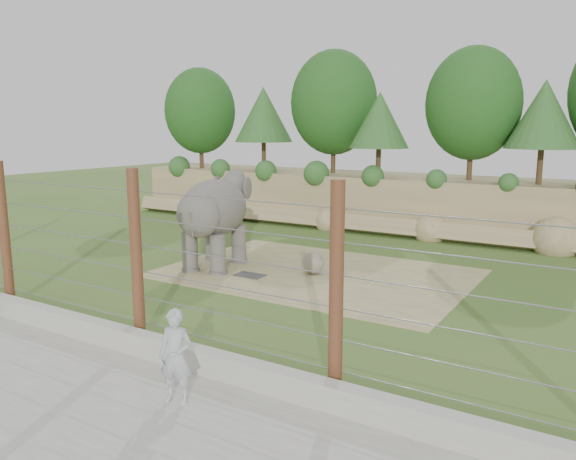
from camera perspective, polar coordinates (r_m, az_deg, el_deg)
The scene contains 10 objects.
ground at distance 16.84m, azimuth -3.59°, elevation -6.42°, with size 90.00×90.00×0.00m, color #466826.
back_embankment at distance 27.28m, azimuth 13.03°, elevation 8.28°, with size 30.00×5.52×8.77m.
dirt_patch at distance 19.03m, azimuth 2.87°, elevation -4.39°, with size 10.00×7.00×0.02m, color #998D61.
drain_grate at distance 18.70m, azimuth -3.89°, elevation -4.59°, with size 1.00×0.60×0.03m, color #262628.
elephant at distance 19.67m, azimuth -7.48°, elevation 0.82°, with size 1.71×4.00×3.23m, color #5E5A53, non-canonical shape.
stone_ball at distance 18.81m, azimuth 2.59°, elevation -3.38°, with size 0.73×0.73×0.73m, color gray.
retaining_wall at distance 13.21m, azimuth -16.37°, elevation -10.53°, with size 26.00×0.35×0.50m, color #A3A196.
walkway at distance 12.18m, azimuth -23.49°, elevation -14.10°, with size 26.00×4.00×0.01m, color #A3A196.
barrier_fence at distance 13.03m, azimuth -15.15°, elevation -2.71°, with size 20.26×0.26×4.00m.
zookeeper at distance 10.38m, azimuth -11.32°, elevation -12.50°, with size 0.63×0.41×1.73m, color silver.
Camera 1 is at (9.30, -13.15, 4.90)m, focal length 35.00 mm.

